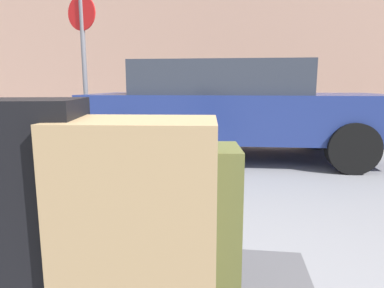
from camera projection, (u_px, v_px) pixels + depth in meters
suitcase_tan_center at (140, 247)px, 0.87m from camera, size 0.41×0.29×0.66m
suitcase_black_rear_left at (19, 233)px, 0.90m from camera, size 0.40×0.33×0.71m
suitcase_olive_front_right at (174, 234)px, 1.07m from camera, size 0.42×0.26×0.56m
parked_car at (232, 107)px, 5.08m from camera, size 4.34×2.00×1.42m
bollard_kerb_near at (317, 117)px, 7.78m from camera, size 0.26×0.26×0.73m
bollard_kerb_mid at (379, 118)px, 7.61m from camera, size 0.26×0.26×0.73m
no_parking_sign at (84, 59)px, 5.06m from camera, size 0.48×0.16×2.38m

